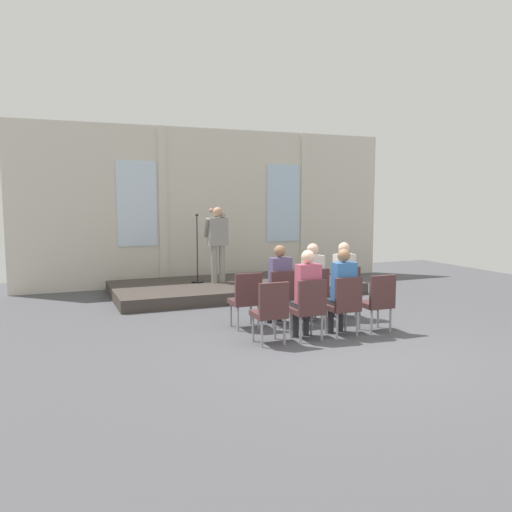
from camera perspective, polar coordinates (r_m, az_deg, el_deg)
The scene contains 18 objects.
ground_plane at distance 7.62m, azimuth 10.12°, elevation -10.05°, with size 16.51×16.51×0.00m, color #4C4C51.
rear_partition at distance 13.12m, azimuth -4.63°, elevation 5.45°, with size 9.58×0.14×3.86m.
stage_platform at distance 11.79m, azimuth -2.32°, elevation -3.48°, with size 5.43×2.58×0.25m, color #3F3833.
speaker at distance 11.66m, azimuth -4.26°, elevation 1.92°, with size 0.51×0.69×1.70m.
mic_stand at distance 11.72m, azimuth -6.48°, elevation -1.29°, with size 0.28×0.28×1.55m.
chair_r0_c0 at distance 8.50m, azimuth -1.09°, elevation -4.53°, with size 0.46×0.44×0.94m.
chair_r0_c1 at distance 8.74m, azimuth 2.75°, elevation -4.23°, with size 0.46×0.44×0.94m.
audience_r0_c1 at distance 8.77m, azimuth 2.54°, elevation -2.73°, with size 0.36×0.39×1.36m.
chair_r0_c2 at distance 9.02m, azimuth 6.37°, elevation -3.94°, with size 0.46×0.44×0.94m.
audience_r0_c2 at distance 9.05m, azimuth 6.14°, elevation -2.46°, with size 0.36×0.39×1.37m.
chair_r0_c3 at distance 9.33m, azimuth 9.75°, elevation -3.64°, with size 0.46×0.44×0.94m.
audience_r0_c3 at distance 9.36m, azimuth 9.52°, elevation -2.22°, with size 0.36×0.39×1.37m.
chair_r1_c0 at distance 7.59m, azimuth 1.64°, elevation -5.85°, with size 0.46×0.44×0.94m.
chair_r1_c1 at distance 7.86m, azimuth 5.84°, elevation -5.46°, with size 0.46×0.44×0.94m.
audience_r1_c1 at distance 7.88m, azimuth 5.59°, elevation -3.76°, with size 0.36×0.39×1.37m.
chair_r1_c2 at distance 8.17m, azimuth 9.74°, elevation -5.07°, with size 0.46×0.44×0.94m.
audience_r1_c2 at distance 8.19m, azimuth 9.47°, elevation -3.46°, with size 0.36×0.39×1.37m.
chair_r1_c3 at distance 8.51m, azimuth 13.33°, elevation -4.69°, with size 0.46×0.44×0.94m.
Camera 1 is at (-3.93, -6.17, 2.14)m, focal length 36.26 mm.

